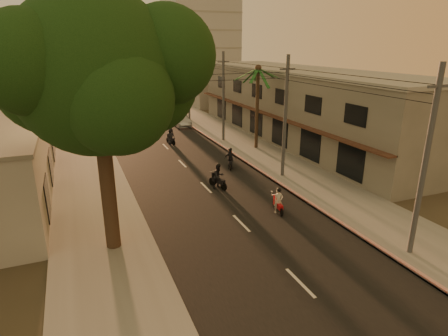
{
  "coord_description": "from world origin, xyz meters",
  "views": [
    {
      "loc": [
        -8.13,
        -15.34,
        9.69
      ],
      "look_at": [
        0.61,
        6.1,
        1.98
      ],
      "focal_mm": 30.0,
      "sensor_mm": 36.0,
      "label": 1
    }
  ],
  "objects": [
    {
      "name": "curb_stripe",
      "position": [
        5.1,
        15.0,
        0.1
      ],
      "size": [
        0.2,
        60.0,
        0.2
      ],
      "primitive_type": "cube",
      "color": "#B02412",
      "rests_on": "ground"
    },
    {
      "name": "broadleaf_tree",
      "position": [
        -6.61,
        2.14,
        8.48
      ],
      "size": [
        9.6,
        8.7,
        12.1
      ],
      "color": "black",
      "rests_on": "ground"
    },
    {
      "name": "scooter_red",
      "position": [
        2.66,
        2.5,
        0.71
      ],
      "size": [
        0.72,
        1.63,
        1.6
      ],
      "rotation": [
        0.0,
        0.0,
        -0.15
      ],
      "color": "black",
      "rests_on": "ground"
    },
    {
      "name": "scooter_mid_a",
      "position": [
        0.79,
        7.59,
        0.85
      ],
      "size": [
        1.24,
        1.83,
        1.86
      ],
      "rotation": [
        0.0,
        0.0,
        0.31
      ],
      "color": "black",
      "rests_on": "ground"
    },
    {
      "name": "parked_car",
      "position": [
        4.11,
        28.88,
        0.76
      ],
      "size": [
        1.71,
        4.65,
        1.52
      ],
      "primitive_type": "imported",
      "rotation": [
        0.0,
        0.0,
        -0.01
      ],
      "color": "#969A9E",
      "rests_on": "ground"
    },
    {
      "name": "utility_poles",
      "position": [
        6.2,
        20.0,
        6.54
      ],
      "size": [
        1.2,
        48.26,
        9.0
      ],
      "color": "#38383A",
      "rests_on": "ground"
    },
    {
      "name": "filler_right",
      "position": [
        14.0,
        45.0,
        3.0
      ],
      "size": [
        8.0,
        14.0,
        6.0
      ],
      "primitive_type": "cube",
      "color": "#9D978E",
      "rests_on": "ground"
    },
    {
      "name": "distant_tower",
      "position": [
        16.0,
        56.0,
        14.0
      ],
      "size": [
        12.1,
        12.1,
        28.0
      ],
      "color": "#B7B5B2",
      "rests_on": "ground"
    },
    {
      "name": "shophouse_row",
      "position": [
        13.95,
        18.0,
        3.65
      ],
      "size": [
        8.8,
        34.2,
        7.3
      ],
      "color": "gray",
      "rests_on": "ground"
    },
    {
      "name": "sidewalk_left",
      "position": [
        -7.5,
        20.0,
        0.06
      ],
      "size": [
        5.0,
        140.0,
        0.12
      ],
      "primitive_type": "cube",
      "color": "slate",
      "rests_on": "ground"
    },
    {
      "name": "sidewalk_right",
      "position": [
        7.5,
        20.0,
        0.06
      ],
      "size": [
        5.0,
        140.0,
        0.12
      ],
      "primitive_type": "cube",
      "color": "slate",
      "rests_on": "ground"
    },
    {
      "name": "scooter_far_a",
      "position": [
        0.76,
        20.69,
        0.8
      ],
      "size": [
        1.05,
        1.76,
        1.76
      ],
      "rotation": [
        0.0,
        0.0,
        0.23
      ],
      "color": "black",
      "rests_on": "ground"
    },
    {
      "name": "filler_left_far",
      "position": [
        -14.0,
        52.0,
        3.5
      ],
      "size": [
        8.0,
        14.0,
        7.0
      ],
      "primitive_type": "cube",
      "color": "#9D978E",
      "rests_on": "ground"
    },
    {
      "name": "palm_tree",
      "position": [
        8.0,
        16.0,
        7.15
      ],
      "size": [
        5.0,
        5.0,
        8.2
      ],
      "color": "black",
      "rests_on": "ground"
    },
    {
      "name": "road",
      "position": [
        0.0,
        20.0,
        0.01
      ],
      "size": [
        10.0,
        140.0,
        0.02
      ],
      "primitive_type": "cube",
      "color": "black",
      "rests_on": "ground"
    },
    {
      "name": "filler_left_near",
      "position": [
        -14.0,
        34.0,
        2.2
      ],
      "size": [
        8.0,
        14.0,
        4.4
      ],
      "primitive_type": "cube",
      "color": "#9D978E",
      "rests_on": "ground"
    },
    {
      "name": "ground",
      "position": [
        0.0,
        0.0,
        0.0
      ],
      "size": [
        160.0,
        160.0,
        0.0
      ],
      "primitive_type": "plane",
      "color": "#383023",
      "rests_on": "ground"
    },
    {
      "name": "scooter_mid_b",
      "position": [
        3.3,
        11.38,
        0.8
      ],
      "size": [
        1.22,
        1.71,
        1.75
      ],
      "rotation": [
        0.0,
        0.0,
        -0.34
      ],
      "color": "black",
      "rests_on": "ground"
    }
  ]
}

